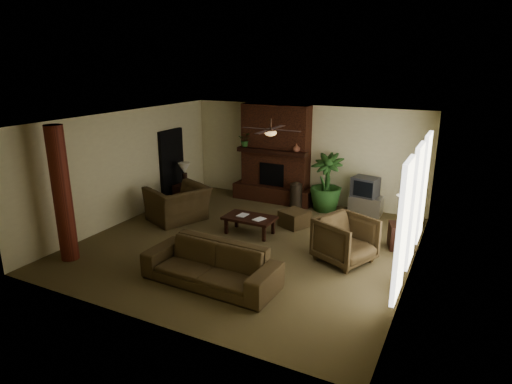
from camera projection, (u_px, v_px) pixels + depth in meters
The scene contains 23 objects.
room_shell at pixel (248, 184), 9.50m from camera, with size 7.00×7.00×7.00m.
fireplace at pixel (275, 162), 12.67m from camera, with size 2.40×0.70×2.80m.
windows at pixel (414, 206), 8.20m from camera, with size 0.08×3.65×2.35m.
log_column at pixel (62, 195), 8.72m from camera, with size 0.36×0.36×2.80m, color maroon.
doorway at pixel (172, 166), 12.62m from camera, with size 0.10×1.00×2.10m, color black.
ceiling_fan at pixel (271, 131), 9.26m from camera, with size 1.35×1.35×0.37m.
sofa at pixel (211, 258), 7.97m from camera, with size 2.55×0.74×1.00m, color #46351E.
armchair_left at pixel (178, 198), 11.13m from camera, with size 1.38×0.90×1.21m, color #46351E.
armchair_right at pixel (346, 238), 8.84m from camera, with size 1.01×0.95×1.04m, color #46351E.
coffee_table at pixel (250, 219), 10.32m from camera, with size 1.20×0.70×0.43m.
ottoman at pixel (294, 219), 10.84m from camera, with size 0.60×0.60×0.40m, color #46351E.
tv_stand at pixel (366, 205), 11.70m from camera, with size 0.85×0.50×0.50m, color #B0B0B2.
tv at pixel (365, 187), 11.56m from camera, with size 0.73×0.64×0.52m.
floor_vase at pixel (296, 193), 12.11m from camera, with size 0.34×0.34×0.77m.
floor_plant at pixel (326, 195), 11.96m from camera, with size 0.89×1.58×0.89m, color #295321.
side_table_left at pixel (184, 194), 12.58m from camera, with size 0.50×0.50×0.55m, color black.
lamp_left at pixel (184, 170), 12.38m from camera, with size 0.38×0.38×0.65m.
side_table_right at pixel (401, 236), 9.55m from camera, with size 0.50×0.50×0.55m, color black.
lamp_right at pixel (404, 205), 9.38m from camera, with size 0.42×0.42×0.65m.
mantel_plant at pixel (246, 141), 12.70m from camera, with size 0.38×0.42×0.33m, color #295321.
mantel_vase at pixel (296, 148), 12.00m from camera, with size 0.22×0.23×0.22m, color brown.
book_a at pixel (239, 209), 10.38m from camera, with size 0.22×0.03×0.29m, color #999999.
book_b at pixel (256, 213), 10.13m from camera, with size 0.21×0.02×0.29m, color #999999.
Camera 1 is at (4.28, -8.09, 3.97)m, focal length 30.52 mm.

